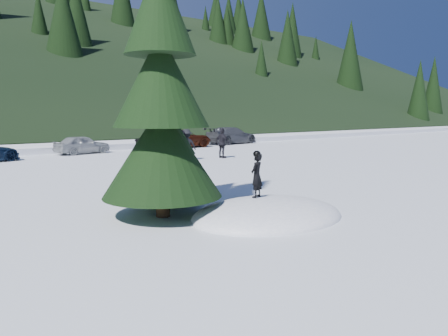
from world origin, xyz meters
TOP-DOWN VIEW (x-y plane):
  - ground at (0.00, 0.00)m, footprint 200.00×200.00m
  - snow_mound at (0.00, 0.00)m, footprint 4.48×3.52m
  - spruce_tall at (-2.20, 1.80)m, footprint 3.20×3.20m
  - spruce_short at (-1.20, 3.20)m, footprint 2.20×2.20m
  - child_skier at (-0.05, 0.40)m, footprint 0.52×0.44m
  - adult_0 at (5.53, 12.73)m, footprint 1.05×0.94m
  - adult_1 at (8.50, 12.68)m, footprint 0.62×1.14m
  - adult_2 at (6.06, 12.96)m, footprint 1.29×0.88m
  - car_4 at (2.80, 20.82)m, footprint 3.90×2.05m
  - car_5 at (7.76, 18.36)m, footprint 4.50×2.65m
  - car_6 at (10.92, 21.08)m, footprint 5.40×2.78m
  - car_7 at (16.75, 21.77)m, footprint 5.41×2.70m

SIDE VIEW (x-z plane):
  - ground at x=0.00m, z-range 0.00..0.00m
  - snow_mound at x=0.00m, z-range -0.48..0.48m
  - car_4 at x=2.80m, z-range 0.00..1.27m
  - car_5 at x=7.76m, z-range 0.00..1.40m
  - car_6 at x=10.92m, z-range 0.00..1.46m
  - car_7 at x=16.75m, z-range 0.00..1.51m
  - adult_0 at x=5.53m, z-range 0.00..1.78m
  - adult_2 at x=6.06m, z-range 0.00..1.83m
  - adult_1 at x=8.50m, z-range 0.00..1.84m
  - child_skier at x=-0.05m, z-range 0.48..1.70m
  - spruce_short at x=-1.20m, z-range -0.58..4.79m
  - spruce_tall at x=-2.20m, z-range -0.98..7.62m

